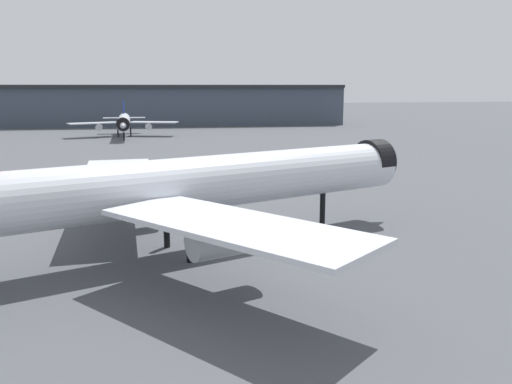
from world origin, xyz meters
name	(u,v)px	position (x,y,z in m)	size (l,w,h in m)	color
ground	(233,244)	(0.00, 0.00, 0.00)	(900.00, 900.00, 0.00)	#4C4F54
airliner_near_gate	(196,185)	(-3.81, -1.42, 6.68)	(52.86, 47.21, 15.18)	silver
airliner_far_taxiway	(124,122)	(-17.16, 122.01, 4.89)	(35.19, 38.56, 11.10)	silver
terminal_building	(53,105)	(-47.71, 176.62, 8.51)	(234.17, 35.43, 29.85)	#3D4756
traffic_cone_near_nose	(162,190)	(-6.77, 28.95, 0.39)	(0.62, 0.62, 0.78)	#F2600C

